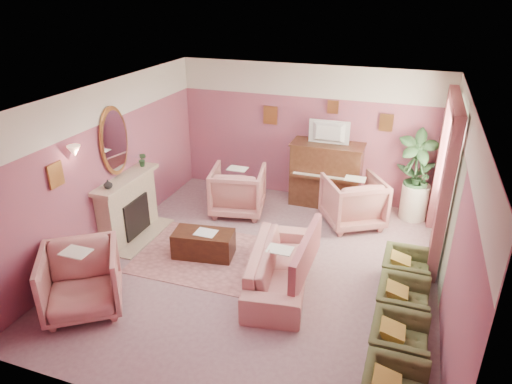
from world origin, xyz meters
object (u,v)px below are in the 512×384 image
(sofa, at_px, (280,260))
(floral_armchair_right, at_px, (353,199))
(piano, at_px, (326,175))
(olive_chair_c, at_px, (403,297))
(olive_chair_b, at_px, (400,338))
(television, at_px, (328,131))
(side_table, at_px, (414,201))
(coffee_table, at_px, (204,244))
(floral_armchair_left, at_px, (238,188))
(floral_armchair_front, at_px, (81,277))
(olive_chair_d, at_px, (406,265))

(sofa, distance_m, floral_armchair_right, 2.45)
(piano, bearing_deg, olive_chair_c, -61.69)
(sofa, distance_m, olive_chair_b, 2.09)
(television, height_order, side_table, television)
(floral_armchair_right, bearing_deg, piano, 134.10)
(coffee_table, bearing_deg, olive_chair_c, -9.49)
(piano, relative_size, olive_chair_c, 1.78)
(side_table, bearing_deg, olive_chair_b, -90.52)
(olive_chair_b, bearing_deg, floral_armchair_right, 107.60)
(floral_armchair_left, distance_m, floral_armchair_front, 3.68)
(floral_armchair_left, height_order, olive_chair_c, floral_armchair_left)
(floral_armchair_left, xyz_separation_m, floral_armchair_front, (-0.93, -3.56, 0.00))
(sofa, height_order, olive_chair_c, sofa)
(coffee_table, distance_m, olive_chair_b, 3.53)
(olive_chair_b, relative_size, side_table, 1.12)
(coffee_table, height_order, floral_armchair_front, floral_armchair_front)
(television, bearing_deg, sofa, -91.57)
(sofa, xyz_separation_m, olive_chair_b, (1.82, -1.02, -0.09))
(coffee_table, relative_size, floral_armchair_front, 0.95)
(piano, relative_size, olive_chair_d, 1.78)
(floral_armchair_right, height_order, olive_chair_c, floral_armchair_right)
(floral_armchair_left, bearing_deg, coffee_table, -88.11)
(floral_armchair_left, bearing_deg, television, 29.63)
(television, relative_size, floral_armchair_left, 0.76)
(olive_chair_b, bearing_deg, olive_chair_d, 90.00)
(sofa, relative_size, olive_chair_b, 2.71)
(side_table, bearing_deg, piano, 178.71)
(piano, relative_size, floral_armchair_right, 1.33)
(piano, height_order, floral_armchair_front, piano)
(floral_armchair_right, xyz_separation_m, side_table, (1.10, 0.65, -0.18))
(floral_armchair_front, bearing_deg, side_table, 46.21)
(olive_chair_c, relative_size, olive_chair_d, 1.00)
(floral_armchair_left, relative_size, olive_chair_b, 1.34)
(coffee_table, bearing_deg, sofa, -13.39)
(sofa, xyz_separation_m, floral_armchair_right, (0.75, 2.32, 0.10))
(coffee_table, height_order, olive_chair_b, olive_chair_b)
(olive_chair_d, bearing_deg, floral_armchair_right, 121.90)
(television, distance_m, floral_armchair_right, 1.42)
(floral_armchair_front, bearing_deg, coffee_table, 61.50)
(television, bearing_deg, piano, 90.00)
(floral_armchair_left, distance_m, olive_chair_b, 4.53)
(sofa, distance_m, floral_armchair_front, 2.84)
(floral_armchair_front, bearing_deg, sofa, 31.47)
(olive_chair_b, bearing_deg, floral_armchair_left, 136.89)
(floral_armchair_left, height_order, side_table, floral_armchair_left)
(olive_chair_c, bearing_deg, floral_armchair_front, -163.18)
(floral_armchair_right, distance_m, olive_chair_d, 2.02)
(olive_chair_d, bearing_deg, side_table, 89.12)
(olive_chair_b, height_order, olive_chair_c, same)
(floral_armchair_right, xyz_separation_m, olive_chair_c, (1.06, -2.53, -0.19))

